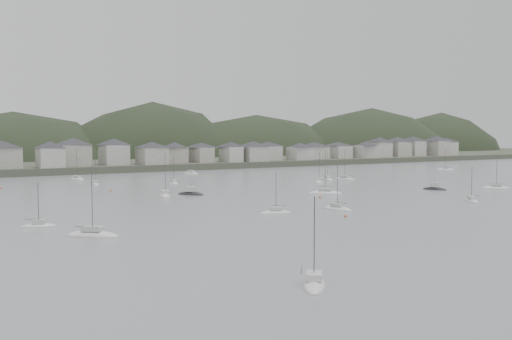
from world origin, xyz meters
TOP-DOWN VIEW (x-y plane):
  - ground at (0.00, 0.00)m, footprint 900.00×900.00m
  - far_shore_land at (0.00, 295.00)m, footprint 900.00×250.00m
  - forested_ridge at (4.83, 269.40)m, footprint 851.55×103.94m
  - waterfront_town at (50.59, 183.34)m, footprint 451.48×28.46m
  - moored_fleet at (-7.04, 69.54)m, footprint 243.57×178.32m
  - motor_launch_near at (45.51, 46.37)m, footprint 4.99×7.73m
  - motor_launch_far at (-22.57, 73.38)m, footprint 6.64×8.20m
  - mooring_buoys at (-5.45, 52.66)m, footprint 186.67×138.14m

SIDE VIEW (x-z plane):
  - forested_ridge at x=4.83m, z-range -62.57..40.00m
  - ground at x=0.00m, z-range 0.00..0.00m
  - mooring_buoys at x=-5.45m, z-range -0.20..0.50m
  - moored_fleet at x=-7.04m, z-range -6.30..6.65m
  - motor_launch_far at x=-22.57m, z-range -1.65..2.24m
  - motor_launch_near at x=45.51m, z-range -1.58..2.17m
  - far_shore_land at x=0.00m, z-range 0.00..3.00m
  - waterfront_town at x=50.59m, z-range 2.20..15.12m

